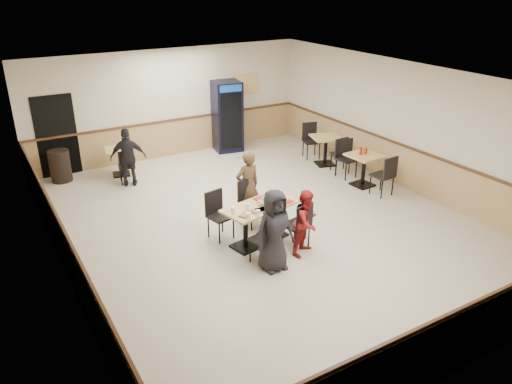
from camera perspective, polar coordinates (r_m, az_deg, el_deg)
ground at (r=10.58m, az=0.81°, el=-3.46°), size 10.00×10.00×0.00m
room_shell at (r=13.22m, az=1.67°, el=4.94°), size 10.00×10.00×10.00m
main_table at (r=9.62m, az=0.42°, el=-2.95°), size 1.57×1.00×0.78m
main_chairs at (r=9.60m, az=0.19°, el=-3.17°), size 1.60×1.93×0.99m
diner_woman_left at (r=8.65m, az=2.10°, el=-4.42°), size 0.74×0.48×1.51m
diner_woman_right at (r=9.25m, az=5.80°, el=-3.45°), size 0.76×0.70×1.26m
diner_man_opposite at (r=10.39m, az=-0.97°, el=0.68°), size 0.57×0.39×1.53m
lone_diner at (r=12.53m, az=-14.39°, el=3.84°), size 0.92×0.61×1.46m
tabletop_clutter at (r=9.49m, az=0.92°, el=-1.42°), size 1.27×0.80×0.12m
side_table_near at (r=12.48m, az=12.24°, el=3.02°), size 0.80×0.80×0.81m
side_table_near_chair_south at (r=12.06m, az=14.26°, el=1.95°), size 0.50×0.50×1.02m
side_table_near_chair_north at (r=12.94m, az=10.33°, el=3.80°), size 0.50×0.50×1.02m
side_table_far at (r=13.72m, az=7.97°, el=5.22°), size 0.93×0.93×0.80m
side_table_far_chair_south at (r=13.26m, az=9.66°, el=4.34°), size 0.58×0.58×1.01m
side_table_far_chair_north at (r=14.21m, az=6.37°, el=5.85°), size 0.58×0.58×1.01m
condiment_caddy at (r=12.38m, az=12.12°, el=4.62°), size 0.23×0.06×0.20m
back_table at (r=13.36m, az=-15.32°, el=3.82°), size 0.79×0.79×0.72m
back_table_chair_lone at (r=12.84m, az=-14.58°, el=3.00°), size 0.50×0.50×0.91m
pepsi_cooler at (r=14.69m, az=-3.33°, el=8.64°), size 0.88×0.88×2.03m
trash_bin at (r=13.45m, az=-21.48°, el=2.79°), size 0.51×0.51×0.81m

